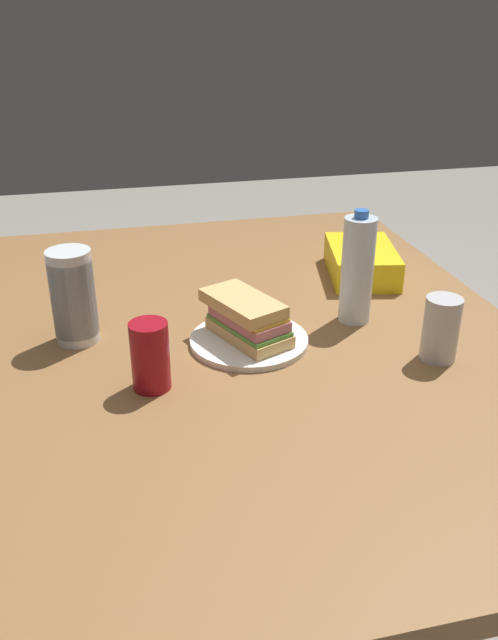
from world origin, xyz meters
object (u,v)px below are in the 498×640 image
chip_bag (362,261)px  plastic_cup_stack (73,297)px  soda_can_silver (441,329)px  dining_table (248,368)px  paper_plate (249,340)px  sandwich (247,318)px  soda_can_red (150,356)px  water_bottle_tall (356,269)px

chip_bag → plastic_cup_stack: bearing=117.8°
chip_bag → soda_can_silver: size_ratio=1.89×
dining_table → paper_plate: (-0.05, 0.01, 0.09)m
dining_table → soda_can_silver: soda_can_silver is taller
dining_table → chip_bag: size_ratio=6.26×
plastic_cup_stack → sandwich: bearing=-105.3°
chip_bag → paper_plate: bearing=141.0°
sandwich → plastic_cup_stack: 0.33m
soda_can_silver → soda_can_red: bearing=87.6°
sandwich → water_bottle_tall: water_bottle_tall is taller
sandwich → plastic_cup_stack: bearing=74.7°
plastic_cup_stack → dining_table: bearing=-96.7°
chip_bag → soda_can_red: bearing=138.1°
soda_can_red → soda_can_silver: bearing=-92.4°
dining_table → paper_plate: size_ratio=6.29×
chip_bag → soda_can_silver: bearing=-170.2°
dining_table → soda_can_silver: 0.40m
dining_table → plastic_cup_stack: (0.04, 0.33, 0.18)m
sandwich → chip_bag: bearing=-51.5°
sandwich → soda_can_red: size_ratio=1.64×
dining_table → chip_bag: 0.42m
dining_table → water_bottle_tall: 0.30m
paper_plate → chip_bag: 0.44m
paper_plate → soda_can_red: (-0.12, 0.20, 0.06)m
chip_bag → plastic_cup_stack: plastic_cup_stack is taller
water_bottle_tall → paper_plate: bearing=103.2°
dining_table → water_bottle_tall: water_bottle_tall is taller
soda_can_red → soda_can_silver: same height
paper_plate → water_bottle_tall: water_bottle_tall is taller
soda_can_red → soda_can_silver: (-0.02, -0.52, 0.00)m
chip_bag → water_bottle_tall: water_bottle_tall is taller
paper_plate → soda_can_silver: bearing=-113.0°
sandwich → water_bottle_tall: size_ratio=0.85×
dining_table → sandwich: bearing=165.2°
sandwich → water_bottle_tall: 0.25m
dining_table → water_bottle_tall: size_ratio=6.13×
dining_table → plastic_cup_stack: plastic_cup_stack is taller
sandwich → dining_table: bearing=-14.8°
dining_table → water_bottle_tall: (0.00, -0.23, 0.20)m
dining_table → plastic_cup_stack: 0.38m
chip_bag → plastic_cup_stack: (-0.19, 0.66, 0.06)m
soda_can_red → plastic_cup_stack: size_ratio=0.66×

